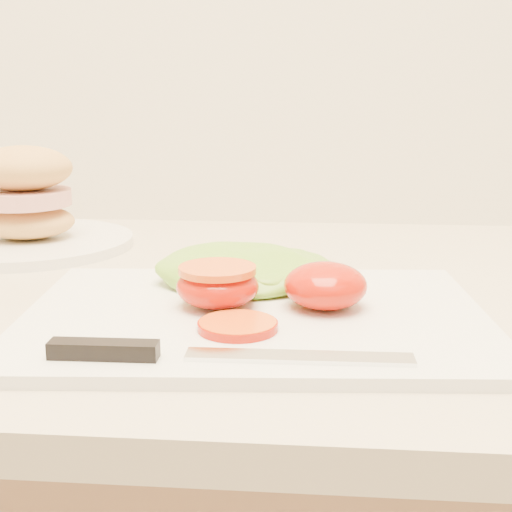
{
  "coord_description": "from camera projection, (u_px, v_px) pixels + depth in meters",
  "views": [
    {
      "loc": [
        -0.51,
        0.99,
        1.13
      ],
      "look_at": [
        -0.56,
        1.57,
        0.99
      ],
      "focal_mm": 50.0,
      "sensor_mm": 36.0,
      "label": 1
    }
  ],
  "objects": [
    {
      "name": "tomato_half_cut",
      "position": [
        218.0,
        284.0,
        0.6
      ],
      "size": [
        0.07,
        0.07,
        0.04
      ],
      "color": "#B31405",
      "rests_on": "cutting_board"
    },
    {
      "name": "lettuce_leaf_1",
      "position": [
        290.0,
        271.0,
        0.67
      ],
      "size": [
        0.13,
        0.14,
        0.03
      ],
      "primitive_type": "ellipsoid",
      "rotation": [
        0.0,
        0.0,
        1.01
      ],
      "color": "#8DBD32",
      "rests_on": "cutting_board"
    },
    {
      "name": "cutting_board",
      "position": [
        255.0,
        317.0,
        0.6
      ],
      "size": [
        0.4,
        0.3,
        0.01
      ],
      "primitive_type": "cube",
      "rotation": [
        0.0,
        0.0,
        0.07
      ],
      "color": "silver",
      "rests_on": "counter"
    },
    {
      "name": "sandwich_plate",
      "position": [
        26.0,
        211.0,
        0.86
      ],
      "size": [
        0.25,
        0.25,
        0.12
      ],
      "rotation": [
        0.0,
        0.0,
        0.28
      ],
      "color": "white",
      "rests_on": "counter"
    },
    {
      "name": "lettuce_leaf_0",
      "position": [
        239.0,
        270.0,
        0.67
      ],
      "size": [
        0.16,
        0.11,
        0.03
      ],
      "primitive_type": "ellipsoid",
      "rotation": [
        0.0,
        0.0,
        -0.03
      ],
      "color": "#8DBD32",
      "rests_on": "cutting_board"
    },
    {
      "name": "tomato_slice_0",
      "position": [
        238.0,
        326.0,
        0.55
      ],
      "size": [
        0.06,
        0.06,
        0.01
      ],
      "primitive_type": "cylinder",
      "color": "orange",
      "rests_on": "cutting_board"
    },
    {
      "name": "tomato_half_dome",
      "position": [
        325.0,
        285.0,
        0.6
      ],
      "size": [
        0.07,
        0.07,
        0.04
      ],
      "primitive_type": "ellipsoid",
      "color": "#B31405",
      "rests_on": "cutting_board"
    },
    {
      "name": "knife",
      "position": [
        180.0,
        353.0,
        0.49
      ],
      "size": [
        0.25,
        0.03,
        0.01
      ],
      "rotation": [
        0.0,
        0.0,
        0.02
      ],
      "color": "silver",
      "rests_on": "cutting_board"
    }
  ]
}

